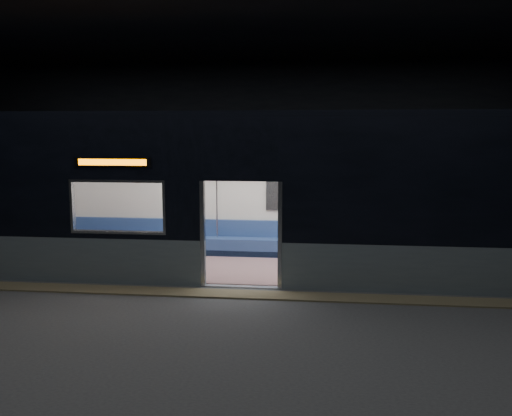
# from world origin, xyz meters

# --- Properties ---
(station_floor) EXTENTS (24.00, 14.00, 0.01)m
(station_floor) POSITION_xyz_m (0.00, 0.00, -0.01)
(station_floor) COLOR #47494C
(station_floor) RESTS_ON ground
(station_envelope) EXTENTS (24.00, 14.00, 5.00)m
(station_envelope) POSITION_xyz_m (0.00, 0.00, 3.66)
(station_envelope) COLOR black
(station_envelope) RESTS_ON station_floor
(tactile_strip) EXTENTS (22.80, 0.50, 0.03)m
(tactile_strip) POSITION_xyz_m (0.00, 0.55, 0.01)
(tactile_strip) COLOR #8C7F59
(tactile_strip) RESTS_ON station_floor
(metro_car) EXTENTS (18.00, 3.04, 3.35)m
(metro_car) POSITION_xyz_m (-0.00, 2.54, 1.85)
(metro_car) COLOR gray
(metro_car) RESTS_ON station_floor
(passenger) EXTENTS (0.45, 0.76, 1.46)m
(passenger) POSITION_xyz_m (3.49, 3.55, 0.83)
(passenger) COLOR black
(passenger) RESTS_ON metro_car
(handbag) EXTENTS (0.33, 0.30, 0.14)m
(handbag) POSITION_xyz_m (3.44, 3.30, 0.69)
(handbag) COLOR black
(handbag) RESTS_ON passenger
(transit_map) EXTENTS (0.93, 0.03, 0.60)m
(transit_map) POSITION_xyz_m (0.71, 3.85, 1.45)
(transit_map) COLOR white
(transit_map) RESTS_ON metro_car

